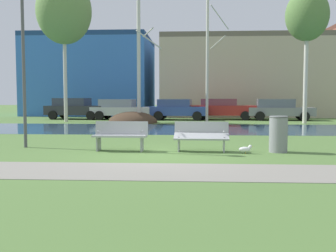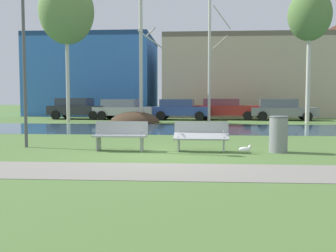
# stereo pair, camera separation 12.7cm
# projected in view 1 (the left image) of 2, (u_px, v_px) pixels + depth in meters

# --- Properties ---
(ground_plane) EXTENTS (120.00, 120.00, 0.00)m
(ground_plane) POSITION_uv_depth(u_px,v_px,m) (174.00, 128.00, 20.77)
(ground_plane) COLOR #517538
(paved_path_strip) EXTENTS (60.00, 2.01, 0.01)m
(paved_path_strip) POSITION_uv_depth(u_px,v_px,m) (149.00, 171.00, 8.51)
(paved_path_strip) COLOR gray
(paved_path_strip) RESTS_ON ground
(river_band) EXTENTS (80.00, 6.77, 0.01)m
(river_band) POSITION_uv_depth(u_px,v_px,m) (173.00, 129.00, 20.11)
(river_band) COLOR #33516B
(river_band) RESTS_ON ground
(soil_mound) EXTENTS (3.08, 3.24, 1.41)m
(soil_mound) POSITION_uv_depth(u_px,v_px,m) (133.00, 123.00, 24.76)
(soil_mound) COLOR #423021
(soil_mound) RESTS_ON ground
(bench_left) EXTENTS (1.62, 0.61, 0.87)m
(bench_left) POSITION_uv_depth(u_px,v_px,m) (120.00, 135.00, 11.79)
(bench_left) COLOR #9EA0A3
(bench_left) RESTS_ON ground
(bench_right) EXTENTS (1.62, 0.61, 0.87)m
(bench_right) POSITION_uv_depth(u_px,v_px,m) (201.00, 135.00, 11.65)
(bench_right) COLOR #9EA0A3
(bench_right) RESTS_ON ground
(trash_bin) EXTENTS (0.55, 0.55, 1.05)m
(trash_bin) POSITION_uv_depth(u_px,v_px,m) (278.00, 134.00, 11.46)
(trash_bin) COLOR gray
(trash_bin) RESTS_ON ground
(seagull) EXTENTS (0.41, 0.15, 0.25)m
(seagull) POSITION_uv_depth(u_px,v_px,m) (246.00, 149.00, 11.19)
(seagull) COLOR white
(seagull) RESTS_ON ground
(streetlamp) EXTENTS (0.32, 0.32, 5.36)m
(streetlamp) POSITION_uv_depth(u_px,v_px,m) (23.00, 33.00, 12.35)
(streetlamp) COLOR #4C4C51
(streetlamp) RESTS_ON ground
(birch_far_left) EXTENTS (3.50, 3.50, 9.18)m
(birch_far_left) POSITION_uv_depth(u_px,v_px,m) (64.00, 11.00, 25.25)
(birch_far_left) COLOR beige
(birch_far_left) RESTS_ON ground
(birch_left) EXTENTS (1.55, 2.37, 8.14)m
(birch_left) POSITION_uv_depth(u_px,v_px,m) (139.00, 56.00, 24.20)
(birch_left) COLOR beige
(birch_left) RESTS_ON ground
(birch_center_left) EXTENTS (1.37, 2.36, 7.96)m
(birch_center_left) POSITION_uv_depth(u_px,v_px,m) (208.00, 57.00, 24.16)
(birch_center_left) COLOR beige
(birch_center_left) RESTS_ON ground
(birch_center) EXTENTS (2.57, 2.57, 8.34)m
(birch_center) POSITION_uv_depth(u_px,v_px,m) (307.00, 16.00, 23.73)
(birch_center) COLOR beige
(birch_center) RESTS_ON ground
(parked_van_nearest_dark) EXTENTS (4.43, 2.41, 1.54)m
(parked_van_nearest_dark) POSITION_uv_depth(u_px,v_px,m) (75.00, 108.00, 28.92)
(parked_van_nearest_dark) COLOR #282B30
(parked_van_nearest_dark) RESTS_ON ground
(parked_sedan_second_silver) EXTENTS (4.43, 2.32, 1.45)m
(parked_sedan_second_silver) POSITION_uv_depth(u_px,v_px,m) (121.00, 109.00, 28.30)
(parked_sedan_second_silver) COLOR #B2B5BC
(parked_sedan_second_silver) RESTS_ON ground
(parked_hatch_third_blue) EXTENTS (4.20, 2.32, 1.46)m
(parked_hatch_third_blue) POSITION_uv_depth(u_px,v_px,m) (178.00, 109.00, 27.94)
(parked_hatch_third_blue) COLOR #2D4793
(parked_hatch_third_blue) RESTS_ON ground
(parked_wagon_fourth_red) EXTENTS (4.60, 2.27, 1.49)m
(parked_wagon_fourth_red) POSITION_uv_depth(u_px,v_px,m) (223.00, 109.00, 28.33)
(parked_wagon_fourth_red) COLOR maroon
(parked_wagon_fourth_red) RESTS_ON ground
(parked_suv_fifth_grey) EXTENTS (4.58, 2.37, 1.47)m
(parked_suv_fifth_grey) POSITION_uv_depth(u_px,v_px,m) (279.00, 109.00, 27.58)
(parked_suv_fifth_grey) COLOR slate
(parked_suv_fifth_grey) RESTS_ON ground
(building_blue_store) EXTENTS (10.63, 9.11, 7.05)m
(building_blue_store) POSITION_uv_depth(u_px,v_px,m) (93.00, 77.00, 36.91)
(building_blue_store) COLOR #3870C6
(building_blue_store) RESTS_ON ground
(building_beige_block) EXTENTS (13.95, 9.77, 6.65)m
(building_beige_block) POSITION_uv_depth(u_px,v_px,m) (242.00, 78.00, 35.22)
(building_beige_block) COLOR #BCAD8E
(building_beige_block) RESTS_ON ground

